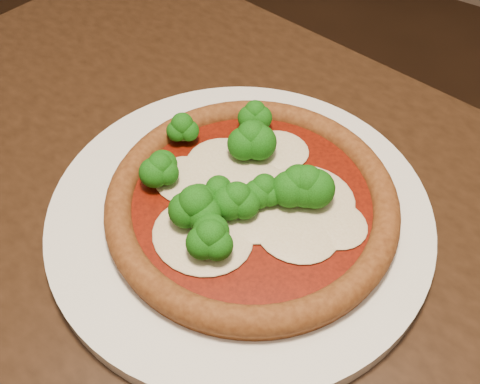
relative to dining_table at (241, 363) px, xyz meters
The scene contains 3 objects.
dining_table is the anchor object (origin of this frame).
plate 0.15m from the dining_table, 124.33° to the left, with size 0.36×0.36×0.02m, color silver.
pizza 0.17m from the dining_table, 119.27° to the left, with size 0.27×0.27×0.06m.
Camera 1 is at (0.09, -0.19, 1.15)m, focal length 40.00 mm.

